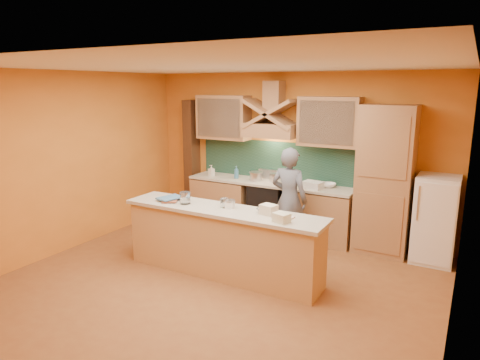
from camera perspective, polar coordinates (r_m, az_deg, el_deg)
The scene contains 36 objects.
floor at distance 5.85m, azimuth -2.99°, elevation -13.61°, with size 5.50×5.00×0.01m, color brown.
ceiling at distance 5.26m, azimuth -3.35°, elevation 14.95°, with size 5.50×5.00×0.01m, color white.
wall_back at distance 7.58m, azimuth 6.98°, elevation 3.50°, with size 5.50×0.02×2.80m, color orange.
wall_front at distance 3.61m, azimuth -25.00°, elevation -7.70°, with size 5.50×0.02×2.80m, color orange.
wall_left at distance 7.21m, azimuth -22.01°, elevation 2.22°, with size 0.02×5.00×2.80m, color orange.
wall_right at distance 4.59m, azimuth 27.36°, elevation -3.75°, with size 0.02×5.00×2.80m, color orange.
base_cabinet_left at distance 8.07m, azimuth -2.27°, elevation -2.91°, with size 1.10×0.60×0.86m, color #A6764C.
base_cabinet_right at distance 7.30m, azimuth 10.62°, elevation -4.79°, with size 1.10×0.60×0.86m, color #A6764C.
counter_top at distance 7.52m, azimuth 3.89°, elevation -0.38°, with size 3.00×0.62×0.04m, color beige.
stove at distance 7.63m, azimuth 3.84°, elevation -3.68°, with size 0.60×0.58×0.90m, color black.
backsplash at distance 7.71m, azimuth 4.84°, elevation 2.57°, with size 3.00×0.03×0.70m, color #1A392E.
range_hood at distance 7.42m, azimuth 4.16°, elevation 6.64°, with size 0.92×0.50×0.24m, color #A6764C.
hood_chimney at distance 7.47m, azimuth 4.57°, elevation 11.13°, with size 0.30×0.30×0.50m, color #A6764C.
upper_cabinet_left at distance 7.94m, azimuth -2.21°, elevation 8.35°, with size 1.00×0.35×0.80m, color #A6764C.
upper_cabinet_right at distance 7.11m, azimuth 11.84°, elevation 7.61°, with size 1.00×0.35×0.80m, color #A6764C.
pantry_column at distance 6.89m, azimuth 18.75°, elevation -0.10°, with size 0.80×0.60×2.30m, color #A6764C.
fridge at distance 6.93m, azimuth 24.58°, elevation -4.79°, with size 0.58×0.60×1.30m, color white.
trim_column_left at distance 8.47m, azimuth -6.42°, elevation 2.75°, with size 0.20×0.30×2.30m, color #472816.
island_body at distance 5.96m, azimuth -2.32°, elevation -8.50°, with size 2.80×0.55×0.88m, color tan.
island_top at distance 5.80m, azimuth -2.36°, elevation -4.07°, with size 2.90×0.62×0.05m, color beige.
person at distance 6.73m, azimuth 6.56°, elevation -2.63°, with size 0.60×0.40×1.65m, color slate.
pot_large at distance 7.57m, azimuth 2.14°, elevation 0.35°, with size 0.21×0.21×0.16m, color silver.
pot_small at distance 7.52m, azimuth 4.77°, elevation 0.18°, with size 0.22×0.22×0.15m, color silver.
soap_bottle_a at distance 7.98m, azimuth -3.83°, elevation 1.27°, with size 0.09×0.10×0.21m, color beige.
soap_bottle_b at distance 7.74m, azimuth -0.48°, elevation 1.04°, with size 0.09×0.09×0.23m, color teal.
bowl_back at distance 7.24m, azimuth 11.78°, elevation -0.68°, with size 0.23×0.23×0.07m, color white.
dish_rack at distance 7.12m, azimuth 9.68°, elevation -0.65°, with size 0.31×0.24×0.11m, color white.
book_lower at distance 6.25m, azimuth -10.23°, elevation -2.68°, with size 0.21×0.28×0.03m, color #A7563B.
book_upper at distance 6.37m, azimuth -9.95°, elevation -2.16°, with size 0.26×0.35×0.03m, color #416A8F.
jar_large at distance 6.05m, azimuth -7.32°, elevation -2.39°, with size 0.15×0.15×0.17m, color silver.
jar_small at distance 5.84m, azimuth -2.12°, elevation -3.06°, with size 0.11×0.11×0.13m, color silver.
kitchen_scale at distance 5.80m, azimuth -1.35°, elevation -3.33°, with size 0.11×0.11×0.09m, color white.
mixing_bowl at distance 5.61m, azimuth 3.70°, elevation -4.05°, with size 0.26×0.26×0.06m, color white.
cloth at distance 5.42m, azimuth 5.75°, elevation -4.96°, with size 0.25×0.19×0.02m, color beige.
grocery_bag_a at distance 5.53m, azimuth 3.83°, elevation -3.95°, with size 0.20×0.16×0.13m, color beige.
grocery_bag_b at distance 5.23m, azimuth 5.56°, elevation -5.03°, with size 0.19×0.15×0.12m, color beige.
Camera 1 is at (2.81, -4.44, 2.57)m, focal length 32.00 mm.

